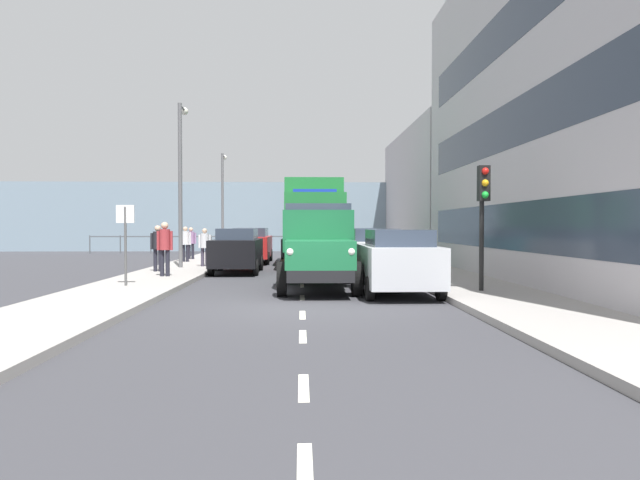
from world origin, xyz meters
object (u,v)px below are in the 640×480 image
object	(u,v)px
lamp_post_promenade	(181,170)
street_sign	(125,231)
traffic_light_near	(483,200)
pedestrian_near_railing	(165,244)
pedestrian_in_dark_coat	(205,244)
lamp_post_far	(223,193)
lorry_cargo_green	(313,220)
car_black_oppositeside_0	(237,250)
pedestrian_couple_a	(158,244)
pedestrian_with_bag	(191,241)
car_red_oppositeside_1	(251,245)
truck_vintage_green	(318,249)
pedestrian_couple_b	(185,241)
car_teal_kerbside_2	(356,246)
car_white_kerbside_1	(373,252)
car_silver_kerbside_near	(397,261)

from	to	relation	value
lamp_post_promenade	street_sign	bearing A→B (deg)	89.72
traffic_light_near	pedestrian_near_railing	bearing A→B (deg)	-26.71
pedestrian_in_dark_coat	lamp_post_far	bearing A→B (deg)	-85.69
lorry_cargo_green	car_black_oppositeside_0	world-z (taller)	lorry_cargo_green
pedestrian_couple_a	pedestrian_with_bag	world-z (taller)	pedestrian_couple_a
pedestrian_with_bag	pedestrian_in_dark_coat	bearing A→B (deg)	106.71
car_red_oppositeside_1	pedestrian_near_railing	distance (m)	9.38
lorry_cargo_green	lamp_post_promenade	bearing A→B (deg)	24.87
pedestrian_in_dark_coat	car_black_oppositeside_0	bearing A→B (deg)	133.06
truck_vintage_green	pedestrian_couple_b	xyz separation A→B (m)	(5.87, -10.81, -0.07)
car_black_oppositeside_0	pedestrian_couple_b	world-z (taller)	pedestrian_couple_b
car_teal_kerbside_2	traffic_light_near	distance (m)	12.04
truck_vintage_green	pedestrian_near_railing	bearing A→B (deg)	-31.50
car_black_oppositeside_0	lamp_post_promenade	world-z (taller)	lamp_post_promenade
car_white_kerbside_1	truck_vintage_green	bearing A→B (deg)	62.67
car_teal_kerbside_2	car_red_oppositeside_1	size ratio (longest dim) A/B	0.85
car_silver_kerbside_near	pedestrian_with_bag	size ratio (longest dim) A/B	2.39
pedestrian_near_railing	lamp_post_far	xyz separation A→B (m)	(0.42, -17.14, 2.66)
pedestrian_near_railing	pedestrian_couple_a	xyz separation A→B (m)	(0.74, -2.05, -0.07)
pedestrian_couple_a	lorry_cargo_green	bearing A→B (deg)	-140.80
car_silver_kerbside_near	truck_vintage_green	bearing A→B (deg)	-28.95
traffic_light_near	pedestrian_couple_b	bearing A→B (deg)	-50.90
car_white_kerbside_1	pedestrian_couple_a	distance (m)	7.87
lorry_cargo_green	pedestrian_couple_a	xyz separation A→B (m)	(5.81, 4.74, -0.93)
car_red_oppositeside_1	traffic_light_near	xyz separation A→B (m)	(-7.12, 13.76, 1.57)
pedestrian_near_railing	pedestrian_in_dark_coat	bearing A→B (deg)	-96.31
car_white_kerbside_1	pedestrian_with_bag	world-z (taller)	pedestrian_with_bag
pedestrian_with_bag	lamp_post_far	size ratio (longest dim) A/B	0.26
pedestrian_couple_a	lamp_post_promenade	bearing A→B (deg)	-100.10
car_black_oppositeside_0	car_silver_kerbside_near	bearing A→B (deg)	124.47
lorry_cargo_green	pedestrian_couple_b	world-z (taller)	lorry_cargo_green
car_white_kerbside_1	traffic_light_near	size ratio (longest dim) A/B	1.42
car_silver_kerbside_near	lorry_cargo_green	bearing A→B (deg)	-79.82
lamp_post_far	lamp_post_promenade	bearing A→B (deg)	90.32
pedestrian_in_dark_coat	pedestrian_with_bag	xyz separation A→B (m)	(1.58, -5.25, 0.02)
car_black_oppositeside_0	pedestrian_near_railing	distance (m)	3.71
pedestrian_in_dark_coat	pedestrian_with_bag	bearing A→B (deg)	-73.29
car_silver_kerbside_near	pedestrian_near_railing	distance (m)	8.20
truck_vintage_green	pedestrian_couple_a	world-z (taller)	truck_vintage_green
pedestrian_couple_a	traffic_light_near	bearing A→B (deg)	146.09
pedestrian_near_railing	car_white_kerbside_1	bearing A→B (deg)	-172.55
lorry_cargo_green	lamp_post_far	bearing A→B (deg)	-62.11
lorry_cargo_green	pedestrian_near_railing	world-z (taller)	lorry_cargo_green
traffic_light_near	street_sign	size ratio (longest dim) A/B	1.42
truck_vintage_green	car_teal_kerbside_2	distance (m)	10.40
car_red_oppositeside_1	traffic_light_near	size ratio (longest dim) A/B	1.43
lorry_cargo_green	pedestrian_in_dark_coat	distance (m)	5.10
car_red_oppositeside_1	lamp_post_far	bearing A→B (deg)	-72.89
truck_vintage_green	pedestrian_with_bag	bearing A→B (deg)	-65.12
pedestrian_near_railing	lamp_post_promenade	xyz separation A→B (m)	(0.34, -4.28, 2.86)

